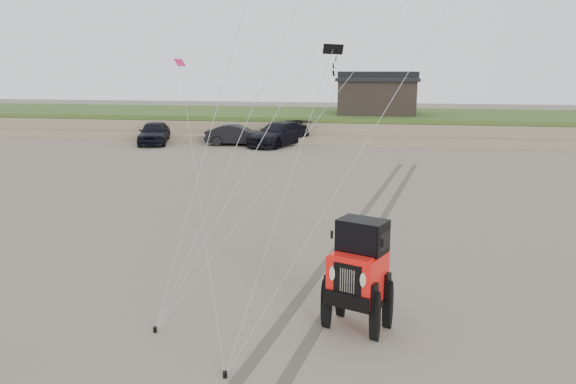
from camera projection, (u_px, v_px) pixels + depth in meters
name	position (u px, v px, depth m)	size (l,w,h in m)	color
ground	(228.00, 359.00, 10.58)	(160.00, 160.00, 0.00)	#6B6054
dune_ridge	(352.00, 124.00, 46.46)	(160.00, 14.25, 1.73)	#7A6B54
cabin	(377.00, 95.00, 45.12)	(6.40, 5.40, 3.35)	black
truck_a	(154.00, 133.00, 40.15)	(1.94, 4.81, 1.64)	black
truck_b	(237.00, 135.00, 39.56)	(1.53, 4.39, 1.45)	black
truck_c	(279.00, 134.00, 39.33)	(2.30, 5.65, 1.64)	black
jeep	(358.00, 287.00, 11.64)	(2.16, 5.01, 1.87)	red
stake_main	(155.00, 330.00, 11.64)	(0.08, 0.08, 0.12)	black
stake_aux	(225.00, 374.00, 9.93)	(0.08, 0.08, 0.12)	black
tire_tracks	(357.00, 239.00, 17.93)	(5.22, 29.74, 0.01)	#4C443D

